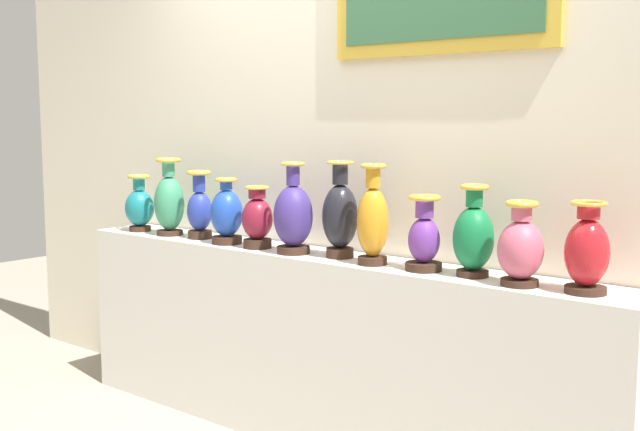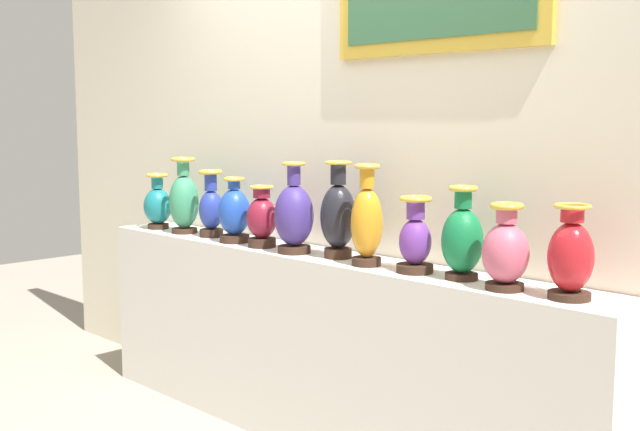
# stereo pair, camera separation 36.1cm
# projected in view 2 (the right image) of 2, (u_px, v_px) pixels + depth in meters

# --- Properties ---
(display_shelf) EXTENTS (2.98, 0.34, 0.90)m
(display_shelf) POSITION_uv_depth(u_px,v_px,m) (320.00, 349.00, 3.69)
(display_shelf) COLOR silver
(display_shelf) RESTS_ON ground_plane
(back_wall) EXTENTS (5.18, 0.14, 2.89)m
(back_wall) POSITION_uv_depth(u_px,v_px,m) (356.00, 132.00, 3.72)
(back_wall) COLOR beige
(back_wall) RESTS_ON ground_plane
(vase_teal) EXTENTS (0.16, 0.16, 0.31)m
(vase_teal) POSITION_uv_depth(u_px,v_px,m) (158.00, 205.00, 4.47)
(vase_teal) COLOR #382319
(vase_teal) RESTS_ON display_shelf
(vase_jade) EXTENTS (0.16, 0.16, 0.41)m
(vase_jade) POSITION_uv_depth(u_px,v_px,m) (184.00, 200.00, 4.29)
(vase_jade) COLOR #382319
(vase_jade) RESTS_ON display_shelf
(vase_cobalt) EXTENTS (0.13, 0.13, 0.36)m
(vase_cobalt) POSITION_uv_depth(u_px,v_px,m) (211.00, 208.00, 4.16)
(vase_cobalt) COLOR #382319
(vase_cobalt) RESTS_ON display_shelf
(vase_sapphire) EXTENTS (0.16, 0.16, 0.33)m
(vase_sapphire) POSITION_uv_depth(u_px,v_px,m) (234.00, 213.00, 3.97)
(vase_sapphire) COLOR #382319
(vase_sapphire) RESTS_ON display_shelf
(vase_burgundy) EXTENTS (0.15, 0.15, 0.30)m
(vase_burgundy) POSITION_uv_depth(u_px,v_px,m) (262.00, 219.00, 3.82)
(vase_burgundy) COLOR #382319
(vase_burgundy) RESTS_ON display_shelf
(vase_indigo) EXTENTS (0.18, 0.18, 0.42)m
(vase_indigo) POSITION_uv_depth(u_px,v_px,m) (294.00, 216.00, 3.65)
(vase_indigo) COLOR #382319
(vase_indigo) RESTS_ON display_shelf
(vase_onyx) EXTENTS (0.16, 0.16, 0.44)m
(vase_onyx) POSITION_uv_depth(u_px,v_px,m) (338.00, 216.00, 3.52)
(vase_onyx) COLOR #382319
(vase_onyx) RESTS_ON display_shelf
(vase_amber) EXTENTS (0.14, 0.14, 0.43)m
(vase_amber) POSITION_uv_depth(u_px,v_px,m) (367.00, 222.00, 3.33)
(vase_amber) COLOR #382319
(vase_amber) RESTS_ON display_shelf
(vase_violet) EXTENTS (0.15, 0.15, 0.31)m
(vase_violet) POSITION_uv_depth(u_px,v_px,m) (415.00, 240.00, 3.19)
(vase_violet) COLOR #382319
(vase_violet) RESTS_ON display_shelf
(vase_emerald) EXTENTS (0.16, 0.16, 0.37)m
(vase_emerald) POSITION_uv_depth(u_px,v_px,m) (462.00, 239.00, 3.05)
(vase_emerald) COLOR #382319
(vase_emerald) RESTS_ON display_shelf
(vase_rose) EXTENTS (0.17, 0.17, 0.32)m
(vase_rose) POSITION_uv_depth(u_px,v_px,m) (506.00, 251.00, 2.86)
(vase_rose) COLOR #382319
(vase_rose) RESTS_ON display_shelf
(vase_crimson) EXTENTS (0.16, 0.16, 0.33)m
(vase_crimson) POSITION_uv_depth(u_px,v_px,m) (571.00, 256.00, 2.71)
(vase_crimson) COLOR #382319
(vase_crimson) RESTS_ON display_shelf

